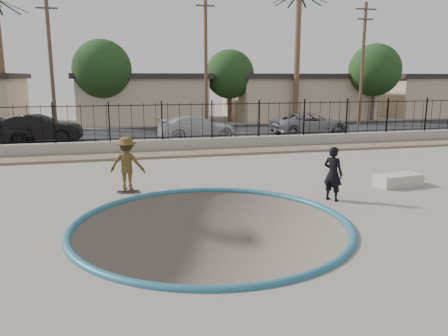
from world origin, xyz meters
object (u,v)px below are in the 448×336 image
car_b (38,128)px  car_c (197,127)px  car_d (310,124)px  skater (127,167)px  concrete_ledge (398,180)px  videographer (333,174)px  skateboard (128,191)px

car_b → car_c: size_ratio=1.00×
car_c → car_d: bearing=-94.4°
skater → car_b: bearing=-53.5°
concrete_ledge → car_b: 19.13m
skater → concrete_ledge: bearing=-171.8°
videographer → car_b: size_ratio=0.35×
car_b → car_d: 16.20m
car_b → skateboard: bearing=-157.2°
car_b → car_c: bearing=-91.9°
skateboard → concrete_ledge: (8.94, -1.28, 0.15)m
car_b → skater: bearing=-157.2°
skateboard → car_c: size_ratio=0.15×
car_c → car_d: size_ratio=0.93×
car_b → car_d: (16.18, -0.66, -0.07)m
concrete_ledge → car_d: bearing=78.1°
skater → car_b: (-4.53, 12.30, -0.05)m
skateboard → car_d: size_ratio=0.14×
skater → skateboard: (0.00, -0.00, -0.80)m
concrete_ledge → car_c: 13.66m
concrete_ledge → car_c: bearing=109.5°
skateboard → car_c: 12.41m
skater → concrete_ledge: skater is taller
videographer → car_b: 17.99m
skateboard → car_d: 16.49m
skateboard → car_d: car_d is taller
skater → car_d: skater is taller
car_d → skateboard: bearing=129.9°
skater → skateboard: bearing=151.3°
concrete_ledge → car_c: car_c is taller
car_c → car_d: car_d is taller
skateboard → car_b: size_ratio=0.15×
car_d → videographer: bearing=152.6°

